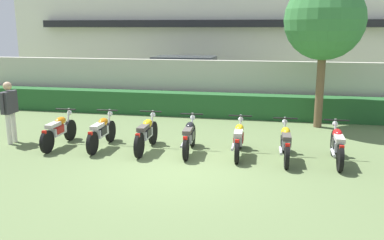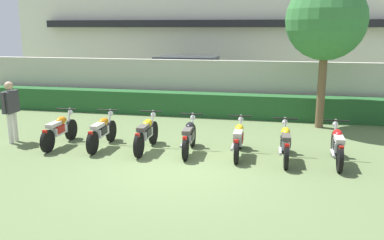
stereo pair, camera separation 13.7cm
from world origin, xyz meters
name	(u,v)px [view 1 (the left image)]	position (x,y,z in m)	size (l,w,h in m)	color
ground	(179,169)	(0.00, 0.00, 0.00)	(60.00, 60.00, 0.00)	#607547
building	(240,27)	(0.00, 15.40, 3.19)	(24.26, 6.50, 6.38)	silver
compound_wall	(218,87)	(0.00, 6.52, 0.99)	(23.05, 0.30, 1.97)	#BCB7A8
hedge_row	(215,105)	(0.00, 5.82, 0.42)	(18.44, 0.70, 0.84)	#235628
parked_car	(188,78)	(-1.79, 9.47, 0.94)	(4.53, 2.14, 1.89)	black
tree_near_inspector	(324,21)	(3.50, 4.87, 3.37)	(2.47, 2.47, 4.63)	brown
motorcycle_in_row_0	(59,130)	(-3.60, 1.15, 0.45)	(0.60, 1.86, 0.96)	black
motorcycle_in_row_1	(102,132)	(-2.41, 1.24, 0.45)	(0.60, 1.86, 0.96)	black
motorcycle_in_row_2	(146,134)	(-1.16, 1.23, 0.46)	(0.60, 1.90, 0.98)	black
motorcycle_in_row_3	(189,136)	(-0.01, 1.25, 0.44)	(0.60, 1.80, 0.95)	black
motorcycle_in_row_4	(239,139)	(1.25, 1.28, 0.44)	(0.60, 1.83, 0.95)	black
motorcycle_in_row_5	(285,142)	(2.39, 1.14, 0.45)	(0.60, 1.89, 0.96)	black
motorcycle_in_row_6	(337,145)	(3.59, 1.13, 0.45)	(0.60, 1.85, 0.97)	black
inspector_person	(9,107)	(-5.06, 1.19, 1.03)	(0.23, 0.69, 1.72)	silver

